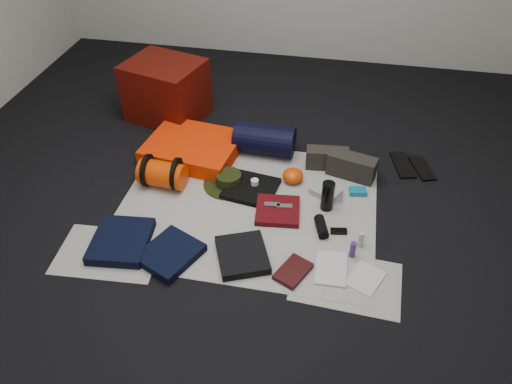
% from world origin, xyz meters
% --- Properties ---
extents(floor, '(4.50, 4.50, 0.02)m').
position_xyz_m(floor, '(0.00, 0.00, -0.01)').
color(floor, black).
rests_on(floor, ground).
extents(newspaper_mat, '(1.60, 1.30, 0.01)m').
position_xyz_m(newspaper_mat, '(0.00, 0.00, 0.00)').
color(newspaper_mat, '#BAB9AC').
rests_on(newspaper_mat, floor).
extents(newspaper_sheet_front_left, '(0.61, 0.44, 0.00)m').
position_xyz_m(newspaper_sheet_front_left, '(-0.70, -0.55, 0.00)').
color(newspaper_sheet_front_left, '#BAB9AC').
rests_on(newspaper_sheet_front_left, floor).
extents(newspaper_sheet_front_right, '(0.60, 0.43, 0.00)m').
position_xyz_m(newspaper_sheet_front_right, '(0.65, -0.50, 0.00)').
color(newspaper_sheet_front_right, '#BAB9AC').
rests_on(newspaper_sheet_front_right, floor).
extents(red_cabinet, '(0.65, 0.59, 0.46)m').
position_xyz_m(red_cabinet, '(-0.85, 0.95, 0.23)').
color(red_cabinet, '#510C05').
rests_on(red_cabinet, floor).
extents(sleeping_pad, '(0.68, 0.59, 0.11)m').
position_xyz_m(sleeping_pad, '(-0.50, 0.47, 0.06)').
color(sleeping_pad, '#EE2E02').
rests_on(sleeping_pad, newspaper_mat).
extents(stuff_sack, '(0.31, 0.20, 0.18)m').
position_xyz_m(stuff_sack, '(-0.59, 0.10, 0.09)').
color(stuff_sack, '#D23803').
rests_on(stuff_sack, newspaper_mat).
extents(sack_strap_left, '(0.02, 0.22, 0.22)m').
position_xyz_m(sack_strap_left, '(-0.69, 0.10, 0.11)').
color(sack_strap_left, black).
rests_on(sack_strap_left, newspaper_mat).
extents(sack_strap_right, '(0.02, 0.22, 0.22)m').
position_xyz_m(sack_strap_right, '(-0.49, 0.10, 0.11)').
color(sack_strap_right, black).
rests_on(sack_strap_right, newspaper_mat).
extents(navy_duffel, '(0.43, 0.24, 0.22)m').
position_xyz_m(navy_duffel, '(-0.00, 0.59, 0.12)').
color(navy_duffel, black).
rests_on(navy_duffel, newspaper_mat).
extents(boonie_brim, '(0.42, 0.42, 0.01)m').
position_xyz_m(boonie_brim, '(-0.17, 0.19, 0.01)').
color(boonie_brim, black).
rests_on(boonie_brim, newspaper_mat).
extents(boonie_crown, '(0.17, 0.17, 0.07)m').
position_xyz_m(boonie_crown, '(-0.17, 0.19, 0.05)').
color(boonie_crown, black).
rests_on(boonie_crown, boonie_brim).
extents(hiking_boot_left, '(0.30, 0.14, 0.14)m').
position_xyz_m(hiking_boot_left, '(0.45, 0.51, 0.08)').
color(hiking_boot_left, '#292620').
rests_on(hiking_boot_left, newspaper_mat).
extents(hiking_boot_right, '(0.34, 0.20, 0.16)m').
position_xyz_m(hiking_boot_right, '(0.62, 0.44, 0.09)').
color(hiking_boot_right, '#292620').
rests_on(hiking_boot_right, newspaper_mat).
extents(flip_flop_left, '(0.18, 0.32, 0.02)m').
position_xyz_m(flip_flop_left, '(0.98, 0.63, 0.01)').
color(flip_flop_left, black).
rests_on(flip_flop_left, floor).
extents(flip_flop_right, '(0.18, 0.29, 0.02)m').
position_xyz_m(flip_flop_right, '(1.11, 0.62, 0.01)').
color(flip_flop_right, black).
rests_on(flip_flop_right, floor).
extents(trousers_navy_a, '(0.35, 0.39, 0.06)m').
position_xyz_m(trousers_navy_a, '(-0.65, -0.48, 0.03)').
color(trousers_navy_a, black).
rests_on(trousers_navy_a, newspaper_mat).
extents(trousers_navy_b, '(0.39, 0.41, 0.05)m').
position_xyz_m(trousers_navy_b, '(-0.34, -0.51, 0.03)').
color(trousers_navy_b, black).
rests_on(trousers_navy_b, newspaper_mat).
extents(trousers_charcoal, '(0.37, 0.39, 0.05)m').
position_xyz_m(trousers_charcoal, '(0.06, -0.44, 0.03)').
color(trousers_charcoal, black).
rests_on(trousers_charcoal, newspaper_mat).
extents(black_tshirt, '(0.37, 0.35, 0.03)m').
position_xyz_m(black_tshirt, '(-0.01, 0.15, 0.02)').
color(black_tshirt, black).
rests_on(black_tshirt, newspaper_mat).
extents(red_shirt, '(0.30, 0.30, 0.04)m').
position_xyz_m(red_shirt, '(0.20, -0.03, 0.02)').
color(red_shirt, '#4A080B').
rests_on(red_shirt, newspaper_mat).
extents(orange_stuff_sack, '(0.14, 0.14, 0.09)m').
position_xyz_m(orange_stuff_sack, '(0.24, 0.30, 0.05)').
color(orange_stuff_sack, '#D23803').
rests_on(orange_stuff_sack, newspaper_mat).
extents(first_aid_pouch, '(0.22, 0.20, 0.04)m').
position_xyz_m(first_aid_pouch, '(0.47, 0.21, 0.03)').
color(first_aid_pouch, gray).
rests_on(first_aid_pouch, newspaper_mat).
extents(water_bottle, '(0.09, 0.09, 0.20)m').
position_xyz_m(water_bottle, '(0.49, 0.07, 0.11)').
color(water_bottle, black).
rests_on(water_bottle, newspaper_mat).
extents(speaker, '(0.10, 0.17, 0.06)m').
position_xyz_m(speaker, '(0.48, -0.14, 0.04)').
color(speaker, black).
rests_on(speaker, newspaper_mat).
extents(compact_camera, '(0.10, 0.07, 0.04)m').
position_xyz_m(compact_camera, '(0.53, 0.16, 0.02)').
color(compact_camera, '#B7B7BC').
rests_on(compact_camera, newspaper_mat).
extents(cyan_case, '(0.12, 0.09, 0.03)m').
position_xyz_m(cyan_case, '(0.68, 0.26, 0.02)').
color(cyan_case, '#0E6E90').
rests_on(cyan_case, newspaper_mat).
extents(toiletry_purple, '(0.04, 0.04, 0.10)m').
position_xyz_m(toiletry_purple, '(0.67, -0.31, 0.06)').
color(toiletry_purple, '#45226D').
rests_on(toiletry_purple, newspaper_mat).
extents(toiletry_clear, '(0.04, 0.04, 0.10)m').
position_xyz_m(toiletry_clear, '(0.71, -0.21, 0.05)').
color(toiletry_clear, '#A7ABA6').
rests_on(toiletry_clear, newspaper_mat).
extents(paperback_book, '(0.22, 0.25, 0.03)m').
position_xyz_m(paperback_book, '(0.36, -0.50, 0.02)').
color(paperback_book, black).
rests_on(paperback_book, newspaper_mat).
extents(map_booklet, '(0.18, 0.25, 0.01)m').
position_xyz_m(map_booklet, '(0.56, -0.43, 0.01)').
color(map_booklet, '#B8B7AF').
rests_on(map_booklet, newspaper_mat).
extents(map_printout, '(0.23, 0.25, 0.01)m').
position_xyz_m(map_printout, '(0.75, -0.46, 0.01)').
color(map_printout, '#B8B7AF').
rests_on(map_printout, newspaper_mat).
extents(sunglasses, '(0.10, 0.05, 0.02)m').
position_xyz_m(sunglasses, '(0.58, -0.13, 0.02)').
color(sunglasses, black).
rests_on(sunglasses, newspaper_mat).
extents(key_cluster, '(0.09, 0.09, 0.01)m').
position_xyz_m(key_cluster, '(-0.75, -0.49, 0.01)').
color(key_cluster, '#B7B7BC').
rests_on(key_cluster, newspaper_mat).
extents(tape_roll, '(0.05, 0.05, 0.04)m').
position_xyz_m(tape_roll, '(0.01, 0.18, 0.06)').
color(tape_roll, beige).
rests_on(tape_roll, black_tshirt).
extents(energy_bar_a, '(0.10, 0.05, 0.01)m').
position_xyz_m(energy_bar_a, '(0.16, -0.01, 0.05)').
color(energy_bar_a, '#B7B7BC').
rests_on(energy_bar_a, red_shirt).
extents(energy_bar_b, '(0.10, 0.05, 0.01)m').
position_xyz_m(energy_bar_b, '(0.24, -0.01, 0.05)').
color(energy_bar_b, '#B7B7BC').
rests_on(energy_bar_b, red_shirt).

